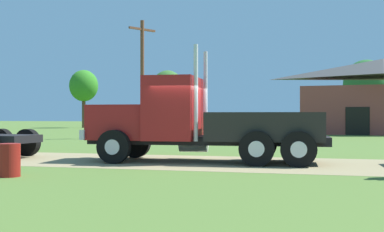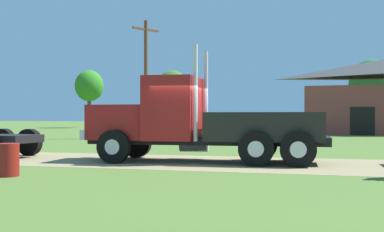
{
  "view_description": "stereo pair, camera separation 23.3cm",
  "coord_description": "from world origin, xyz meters",
  "views": [
    {
      "loc": [
        3.99,
        -16.0,
        1.57
      ],
      "look_at": [
        -0.11,
        -0.11,
        1.54
      ],
      "focal_mm": 46.6,
      "sensor_mm": 36.0,
      "label": 1
    },
    {
      "loc": [
        4.22,
        -15.94,
        1.57
      ],
      "look_at": [
        -0.11,
        -0.11,
        1.54
      ],
      "focal_mm": 46.6,
      "sensor_mm": 36.0,
      "label": 2
    }
  ],
  "objects": [
    {
      "name": "truck_foreground_white",
      "position": [
        0.06,
        0.2,
        1.28
      ],
      "size": [
        8.14,
        3.01,
        3.81
      ],
      "color": "black",
      "rests_on": "ground_plane"
    },
    {
      "name": "ground_plane",
      "position": [
        0.0,
        0.0,
        0.0
      ],
      "size": [
        200.0,
        200.0,
        0.0
      ],
      "primitive_type": "plane",
      "color": "#4D6A2B"
    },
    {
      "name": "steel_barrel",
      "position": [
        -3.67,
        -4.93,
        0.42
      ],
      "size": [
        0.55,
        0.55,
        0.84
      ],
      "primitive_type": "cylinder",
      "color": "maroon",
      "rests_on": "ground_plane"
    },
    {
      "name": "tree_right",
      "position": [
        8.66,
        39.32,
        4.82
      ],
      "size": [
        4.68,
        4.68,
        7.41
      ],
      "color": "#513823",
      "rests_on": "ground_plane"
    },
    {
      "name": "tree_mid",
      "position": [
        -11.52,
        33.83,
        4.36
      ],
      "size": [
        3.39,
        3.39,
        6.26
      ],
      "color": "#513823",
      "rests_on": "ground_plane"
    },
    {
      "name": "dirt_track",
      "position": [
        0.0,
        0.0,
        0.0
      ],
      "size": [
        120.0,
        5.14,
        0.01
      ],
      "primitive_type": "cube",
      "color": "#8D7F58",
      "rests_on": "ground_plane"
    },
    {
      "name": "tree_left",
      "position": [
        -24.42,
        40.33,
        5.17
      ],
      "size": [
        3.54,
        3.54,
        7.16
      ],
      "color": "#513823",
      "rests_on": "ground_plane"
    },
    {
      "name": "shed_building",
      "position": [
        8.94,
        27.04,
        2.98
      ],
      "size": [
        13.76,
        6.69,
        6.15
      ],
      "color": "brown",
      "rests_on": "ground_plane"
    },
    {
      "name": "utility_pole_near",
      "position": [
        -7.67,
        15.72,
        4.24
      ],
      "size": [
        1.26,
        1.95,
        7.97
      ],
      "color": "brown",
      "rests_on": "ground_plane"
    }
  ]
}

